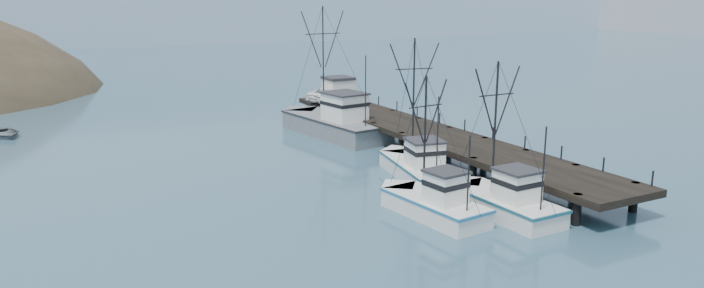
% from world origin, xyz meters
% --- Properties ---
extents(ground, '(400.00, 400.00, 0.00)m').
position_xyz_m(ground, '(0.00, 0.00, 0.00)').
color(ground, '#2D4F64').
rests_on(ground, ground).
extents(pier, '(6.00, 44.00, 2.00)m').
position_xyz_m(pier, '(14.00, 16.00, 1.69)').
color(pier, black).
rests_on(pier, ground).
extents(distant_ridge, '(360.00, 40.00, 26.00)m').
position_xyz_m(distant_ridge, '(10.00, 170.00, 0.00)').
color(distant_ridge, '#9EB2C6').
rests_on(distant_ridge, ground).
extents(trawler_near, '(3.40, 9.76, 10.13)m').
position_xyz_m(trawler_near, '(8.78, -0.10, 0.82)').
color(trawler_near, silver).
rests_on(trawler_near, ground).
extents(trawler_mid, '(3.85, 9.12, 9.30)m').
position_xyz_m(trawler_mid, '(4.53, 1.59, 0.82)').
color(trawler_mid, silver).
rests_on(trawler_mid, ground).
extents(trawler_far, '(5.24, 10.76, 11.03)m').
position_xyz_m(trawler_far, '(8.69, 9.52, 0.82)').
color(trawler_far, silver).
rests_on(trawler_far, ground).
extents(work_vessel, '(6.51, 15.88, 13.18)m').
position_xyz_m(work_vessel, '(9.63, 26.33, 1.23)').
color(work_vessel, slate).
rests_on(work_vessel, ground).
extents(pier_shed, '(3.00, 3.20, 2.80)m').
position_xyz_m(pier_shed, '(14.19, 34.00, 3.42)').
color(pier_shed, silver).
rests_on(pier_shed, pier).
extents(pickup_truck, '(6.61, 4.79, 1.67)m').
position_xyz_m(pickup_truck, '(13.20, 34.00, 2.83)').
color(pickup_truck, white).
rests_on(pickup_truck, pier).
extents(motorboat, '(4.80, 5.86, 1.06)m').
position_xyz_m(motorboat, '(-19.94, 41.00, 0.00)').
color(motorboat, slate).
rests_on(motorboat, ground).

